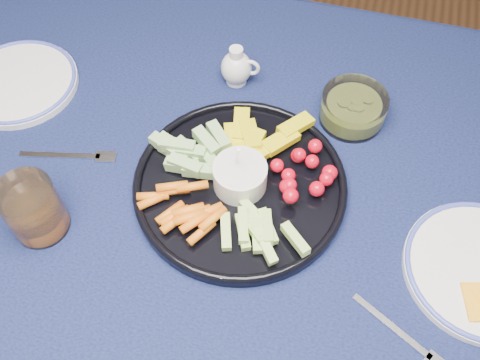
% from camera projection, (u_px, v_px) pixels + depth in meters
% --- Properties ---
extents(dining_table, '(1.67, 1.07, 0.75)m').
position_uv_depth(dining_table, '(251.00, 238.00, 0.92)').
color(dining_table, '#4C2D19').
rests_on(dining_table, ground).
extents(crudite_platter, '(0.34, 0.34, 0.11)m').
position_uv_depth(crudite_platter, '(239.00, 182.00, 0.86)').
color(crudite_platter, black).
rests_on(crudite_platter, dining_table).
extents(creamer_pitcher, '(0.07, 0.06, 0.08)m').
position_uv_depth(creamer_pitcher, '(237.00, 68.00, 0.98)').
color(creamer_pitcher, silver).
rests_on(creamer_pitcher, dining_table).
extents(pickle_bowl, '(0.12, 0.12, 0.05)m').
position_uv_depth(pickle_bowl, '(353.00, 109.00, 0.93)').
color(pickle_bowl, white).
rests_on(pickle_bowl, dining_table).
extents(juice_tumbler, '(0.08, 0.08, 0.10)m').
position_uv_depth(juice_tumbler, '(35.00, 211.00, 0.80)').
color(juice_tumbler, white).
rests_on(juice_tumbler, dining_table).
extents(fork_left, '(0.16, 0.05, 0.00)m').
position_uv_depth(fork_left, '(76.00, 156.00, 0.91)').
color(fork_left, silver).
rests_on(fork_left, dining_table).
extents(fork_right, '(0.14, 0.09, 0.00)m').
position_uv_depth(fork_right, '(407.00, 339.00, 0.73)').
color(fork_right, silver).
rests_on(fork_right, dining_table).
extents(side_plate_extra, '(0.22, 0.22, 0.02)m').
position_uv_depth(side_plate_extra, '(19.00, 82.00, 0.99)').
color(side_plate_extra, silver).
rests_on(side_plate_extra, dining_table).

